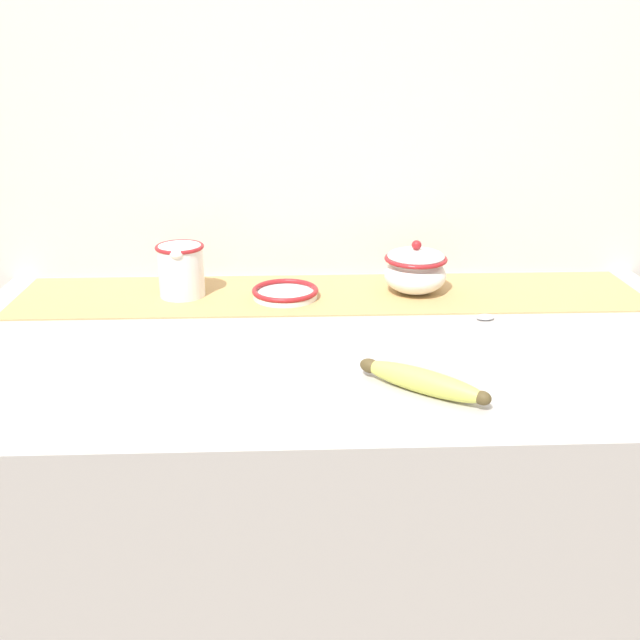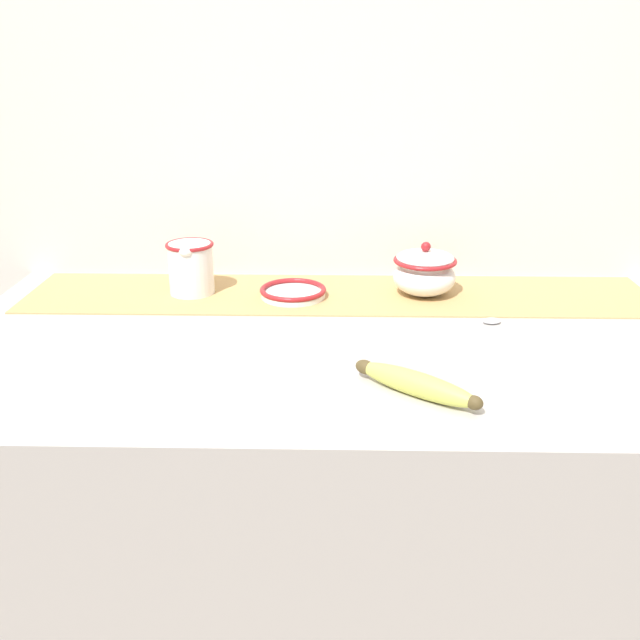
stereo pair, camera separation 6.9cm
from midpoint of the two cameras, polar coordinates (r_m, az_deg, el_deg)
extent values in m
cube|color=#B7B2AD|center=(1.48, 2.75, -17.32)|extent=(1.39, 0.74, 0.87)
cube|color=silver|center=(1.55, 2.93, 15.45)|extent=(2.19, 0.04, 2.40)
cube|color=tan|center=(1.47, 2.85, 2.05)|extent=(1.28, 0.25, 0.00)
cylinder|color=white|center=(1.48, -8.96, 4.10)|extent=(0.09, 0.09, 0.11)
torus|color=#A31E23|center=(1.46, -9.07, 5.96)|extent=(0.10, 0.10, 0.01)
torus|color=white|center=(1.53, -8.61, 5.03)|extent=(0.05, 0.01, 0.05)
ellipsoid|color=white|center=(1.42, -9.35, 5.40)|extent=(0.03, 0.02, 0.02)
ellipsoid|color=white|center=(1.47, 9.68, 3.39)|extent=(0.13, 0.13, 0.07)
torus|color=#A31E23|center=(1.46, 9.76, 4.69)|extent=(0.13, 0.13, 0.01)
ellipsoid|color=white|center=(1.46, 9.78, 4.92)|extent=(0.12, 0.12, 0.03)
sphere|color=#A31E23|center=(1.45, 9.83, 5.78)|extent=(0.02, 0.02, 0.02)
cylinder|color=white|center=(1.45, -0.79, 2.05)|extent=(0.13, 0.13, 0.01)
torus|color=#A31E23|center=(1.44, -0.80, 2.42)|extent=(0.14, 0.14, 0.01)
ellipsoid|color=#CCD156|center=(1.06, 9.64, -5.09)|extent=(0.18, 0.15, 0.04)
ellipsoid|color=brown|center=(1.10, 5.45, -3.79)|extent=(0.04, 0.04, 0.02)
ellipsoid|color=brown|center=(1.02, 14.17, -6.46)|extent=(0.03, 0.03, 0.02)
cube|color=silver|center=(1.34, 11.63, -0.39)|extent=(0.13, 0.02, 0.00)
ellipsoid|color=silver|center=(1.36, 15.01, -0.08)|extent=(0.04, 0.03, 0.01)
camera|label=1|loc=(0.03, -88.34, 0.64)|focal=40.00mm
camera|label=2|loc=(0.03, 91.66, -0.64)|focal=40.00mm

